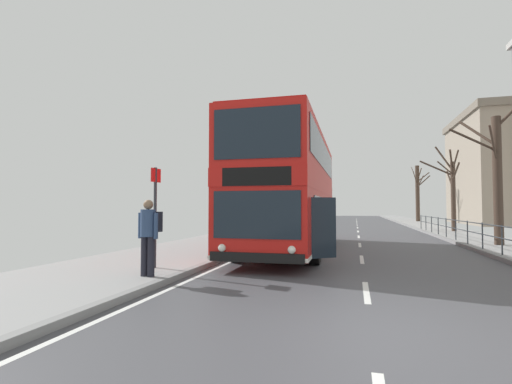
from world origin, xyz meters
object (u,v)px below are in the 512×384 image
Objects in this scene: double_decker_bus_main at (292,191)px; bare_tree_far_00 at (497,174)px; pedestrian_with_backpack at (149,231)px; bare_tree_far_02 at (452,188)px; bare_tree_far_01 at (418,192)px; bus_stop_sign_near at (155,206)px.

bare_tree_far_00 reaches higher than double_decker_bus_main.
bare_tree_far_02 is at bearing 60.83° from pedestrian_with_backpack.
double_decker_bus_main is at bearing -125.05° from bare_tree_far_02.
bare_tree_far_00 reaches higher than bare_tree_far_02.
double_decker_bus_main reaches higher than pedestrian_with_backpack.
bare_tree_far_01 is at bearing 72.91° from double_decker_bus_main.
double_decker_bus_main is at bearing -159.76° from bare_tree_far_00.
bus_stop_sign_near is 37.84m from bare_tree_far_01.
bare_tree_far_01 is 17.80m from bare_tree_far_02.
bus_stop_sign_near is at bearing -108.25° from bare_tree_far_01.
pedestrian_with_backpack is at bearing -107.07° from double_decker_bus_main.
bare_tree_far_02 reaches higher than pedestrian_with_backpack.
pedestrian_with_backpack is 0.67× the size of bus_stop_sign_near.
bare_tree_far_01 is (11.37, 36.98, 2.22)m from pedestrian_with_backpack.
bare_tree_far_02 is (-0.65, -17.79, -0.41)m from bare_tree_far_01.
bare_tree_far_02 is at bearing 58.30° from bus_stop_sign_near.
bare_tree_far_00 is at bearing -92.20° from bare_tree_far_01.
double_decker_bus_main is at bearing 66.09° from bus_stop_sign_near.
bare_tree_far_00 is 1.05× the size of bare_tree_far_01.
double_decker_bus_main is 6.54× the size of pedestrian_with_backpack.
bare_tree_far_01 is at bearing 72.92° from pedestrian_with_backpack.
bus_stop_sign_near is at bearing -140.48° from bare_tree_far_00.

